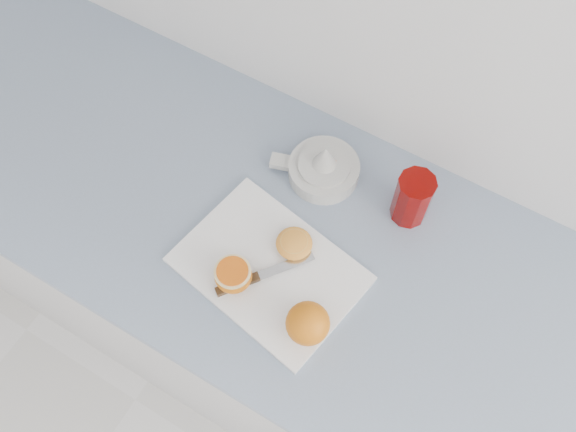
{
  "coord_description": "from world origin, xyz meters",
  "views": [
    {
      "loc": [
        0.17,
        1.23,
        2.04
      ],
      "look_at": [
        -0.11,
        1.71,
        0.96
      ],
      "focal_mm": 40.0,
      "sensor_mm": 36.0,
      "label": 1
    }
  ],
  "objects": [
    {
      "name": "paring_knife",
      "position": [
        -0.12,
        1.57,
        0.91
      ],
      "size": [
        0.13,
        0.17,
        0.01
      ],
      "color": "#3E2517",
      "rests_on": "cutting_board"
    },
    {
      "name": "squeezed_shell",
      "position": [
        -0.08,
        1.68,
        0.92
      ],
      "size": [
        0.07,
        0.07,
        0.03
      ],
      "color": "orange",
      "rests_on": "cutting_board"
    },
    {
      "name": "cutting_board",
      "position": [
        -0.1,
        1.62,
        0.9
      ],
      "size": [
        0.38,
        0.3,
        0.01
      ],
      "primitive_type": "cube",
      "rotation": [
        0.0,
        0.0,
        -0.18
      ],
      "color": "white",
      "rests_on": "counter"
    },
    {
      "name": "red_tumbler",
      "position": [
        0.08,
        1.87,
        0.95
      ],
      "size": [
        0.07,
        0.07,
        0.12
      ],
      "color": "#710200",
      "rests_on": "counter"
    },
    {
      "name": "whole_orange",
      "position": [
        0.02,
        1.55,
        0.94
      ],
      "size": [
        0.08,
        0.08,
        0.08
      ],
      "color": "orange",
      "rests_on": "cutting_board"
    },
    {
      "name": "half_orange",
      "position": [
        -0.14,
        1.56,
        0.92
      ],
      "size": [
        0.07,
        0.07,
        0.04
      ],
      "color": "orange",
      "rests_on": "cutting_board"
    },
    {
      "name": "citrus_juicer",
      "position": [
        -0.12,
        1.86,
        0.92
      ],
      "size": [
        0.19,
        0.15,
        0.1
      ],
      "color": "silver",
      "rests_on": "counter"
    },
    {
      "name": "counter",
      "position": [
        -0.03,
        1.7,
        0.45
      ],
      "size": [
        2.6,
        0.64,
        0.89
      ],
      "color": "silver",
      "rests_on": "ground"
    }
  ]
}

